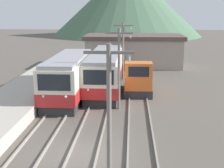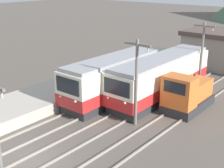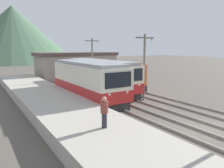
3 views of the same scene
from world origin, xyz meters
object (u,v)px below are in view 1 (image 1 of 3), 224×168
(commuter_train_left, at_px, (69,79))
(shunting_locomotive, at_px, (138,80))
(commuter_train_center, at_px, (105,72))
(catenary_mast_near, at_px, (109,109))
(catenary_mast_far, at_px, (123,48))
(catenary_mast_mid, at_px, (119,66))

(commuter_train_left, distance_m, shunting_locomotive, 6.11)
(commuter_train_center, height_order, catenary_mast_near, catenary_mast_near)
(shunting_locomotive, distance_m, catenary_mast_far, 6.10)
(catenary_mast_near, bearing_deg, catenary_mast_far, 90.00)
(shunting_locomotive, xyz_separation_m, catenary_mast_far, (-1.49, 5.53, 2.10))
(commuter_train_left, relative_size, catenary_mast_far, 1.69)
(commuter_train_left, bearing_deg, catenary_mast_near, -71.64)
(commuter_train_left, distance_m, commuter_train_center, 4.13)
(commuter_train_left, xyz_separation_m, catenary_mast_mid, (4.31, -2.79, 1.66))
(commuter_train_center, bearing_deg, catenary_mast_far, 70.93)
(commuter_train_center, height_order, catenary_mast_mid, catenary_mast_mid)
(catenary_mast_mid, bearing_deg, commuter_train_left, 147.08)
(commuter_train_left, bearing_deg, catenary_mast_far, 59.79)
(commuter_train_left, relative_size, commuter_train_center, 0.83)
(commuter_train_center, xyz_separation_m, catenary_mast_mid, (1.51, -5.83, 1.68))
(catenary_mast_mid, bearing_deg, catenary_mast_near, -90.00)
(shunting_locomotive, height_order, catenary_mast_far, catenary_mast_far)
(catenary_mast_mid, bearing_deg, shunting_locomotive, 72.24)
(commuter_train_left, bearing_deg, shunting_locomotive, 17.84)
(catenary_mast_far, bearing_deg, catenary_mast_mid, -90.00)
(catenary_mast_mid, distance_m, catenary_mast_far, 10.19)
(catenary_mast_near, relative_size, catenary_mast_mid, 1.00)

